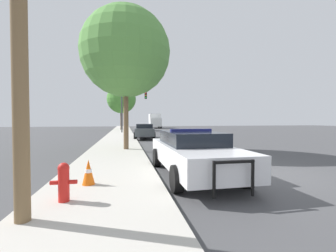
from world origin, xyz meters
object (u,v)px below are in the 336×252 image
at_px(fire_hydrant, 64,181).
at_px(box_truck, 155,120).
at_px(police_car, 193,151).
at_px(traffic_light, 132,103).
at_px(traffic_cone, 88,172).
at_px(car_background_midblock, 144,131).
at_px(tree_sidewalk_far, 121,99).
at_px(tree_sidewalk_near, 126,53).

relative_size(fire_hydrant, box_truck, 0.11).
distance_m(police_car, traffic_light, 23.31).
xyz_separation_m(fire_hydrant, traffic_cone, (0.30, 1.16, -0.10)).
relative_size(fire_hydrant, traffic_cone, 1.23).
distance_m(police_car, car_background_midblock, 14.17).
relative_size(tree_sidewalk_far, tree_sidewalk_near, 0.95).
distance_m(tree_sidewalk_far, tree_sidewalk_near, 25.49).
relative_size(police_car, car_background_midblock, 1.11).
height_order(police_car, tree_sidewalk_near, tree_sidewalk_near).
relative_size(fire_hydrant, traffic_light, 0.14).
bearing_deg(tree_sidewalk_far, traffic_light, -80.33).
distance_m(fire_hydrant, car_background_midblock, 16.59).
bearing_deg(police_car, tree_sidewalk_far, -85.85).
bearing_deg(fire_hydrant, police_car, 32.16).
relative_size(traffic_light, box_truck, 0.75).
xyz_separation_m(tree_sidewalk_near, traffic_cone, (-0.99, -6.94, -5.13)).
bearing_deg(traffic_cone, car_background_midblock, 79.81).
distance_m(fire_hydrant, tree_sidewalk_far, 33.92).
xyz_separation_m(traffic_light, box_truck, (5.43, 18.05, -2.35)).
height_order(traffic_light, box_truck, traffic_light).
distance_m(traffic_light, traffic_cone, 24.36).
bearing_deg(fire_hydrant, car_background_midblock, 79.49).
distance_m(tree_sidewalk_far, traffic_cone, 32.78).
bearing_deg(fire_hydrant, tree_sidewalk_far, 88.85).
xyz_separation_m(car_background_midblock, tree_sidewalk_near, (-1.73, -8.21, 4.82)).
xyz_separation_m(box_truck, tree_sidewalk_far, (-6.86, -9.66, 3.64)).
relative_size(fire_hydrant, car_background_midblock, 0.17).
xyz_separation_m(fire_hydrant, tree_sidewalk_near, (1.29, 8.10, 5.03)).
relative_size(police_car, tree_sidewalk_near, 0.66).
bearing_deg(traffic_light, tree_sidewalk_near, -92.71).
xyz_separation_m(police_car, traffic_cone, (-3.10, -0.98, -0.31)).
bearing_deg(traffic_light, traffic_cone, -94.29).
distance_m(police_car, fire_hydrant, 4.03).
height_order(box_truck, tree_sidewalk_near, tree_sidewalk_near).
bearing_deg(box_truck, police_car, 86.99).
bearing_deg(traffic_cone, box_truck, 80.24).
height_order(car_background_midblock, tree_sidewalk_near, tree_sidewalk_near).
bearing_deg(police_car, tree_sidewalk_near, -71.29).
relative_size(car_background_midblock, traffic_cone, 7.38).
height_order(tree_sidewalk_far, traffic_cone, tree_sidewalk_far).
bearing_deg(car_background_midblock, box_truck, 84.33).
bearing_deg(traffic_cone, tree_sidewalk_far, 89.34).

